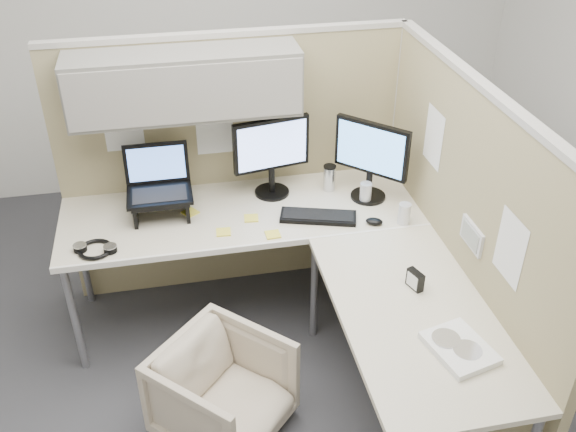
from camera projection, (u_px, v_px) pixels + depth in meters
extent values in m
plane|color=#2F2F33|center=(279.00, 371.00, 3.54)|extent=(4.50, 4.50, 0.00)
cube|color=tan|center=(234.00, 169.00, 3.83)|extent=(2.00, 0.05, 1.60)
cube|color=#A8A399|center=(227.00, 34.00, 3.39)|extent=(2.00, 0.06, 0.03)
cube|color=slate|center=(184.00, 82.00, 3.33)|extent=(1.20, 0.34, 0.34)
cube|color=gray|center=(187.00, 95.00, 3.19)|extent=(1.18, 0.01, 0.30)
plane|color=white|center=(123.00, 126.00, 3.52)|extent=(0.26, 0.00, 0.26)
plane|color=white|center=(215.00, 129.00, 3.64)|extent=(0.26, 0.00, 0.26)
cube|color=tan|center=(460.00, 245.00, 3.18)|extent=(0.05, 2.00, 1.60)
cube|color=#A8A399|center=(488.00, 89.00, 2.73)|extent=(0.06, 2.00, 0.03)
cube|color=#A8A399|center=(393.00, 154.00, 4.00)|extent=(0.06, 0.06, 1.60)
cube|color=silver|center=(473.00, 236.00, 2.96)|extent=(0.02, 0.20, 0.12)
cube|color=gray|center=(470.00, 236.00, 2.96)|extent=(0.00, 0.16, 0.09)
plane|color=white|center=(434.00, 137.00, 3.28)|extent=(0.00, 0.26, 0.26)
plane|color=white|center=(510.00, 248.00, 2.64)|extent=(0.00, 0.26, 0.26)
cube|color=beige|center=(243.00, 213.00, 3.58)|extent=(2.00, 0.68, 0.03)
cube|color=beige|center=(414.00, 314.00, 2.88)|extent=(0.68, 1.30, 0.03)
cube|color=white|center=(252.00, 247.00, 3.30)|extent=(2.00, 0.02, 0.03)
cylinder|color=gray|center=(75.00, 319.00, 3.39)|extent=(0.04, 0.04, 0.70)
cylinder|color=gray|center=(82.00, 255.00, 3.86)|extent=(0.04, 0.04, 0.70)
cylinder|color=gray|center=(314.00, 288.00, 3.60)|extent=(0.04, 0.04, 0.70)
imported|color=beige|center=(223.00, 388.00, 3.08)|extent=(0.75, 0.75, 0.56)
cylinder|color=black|center=(272.00, 192.00, 3.73)|extent=(0.20, 0.20, 0.02)
cylinder|color=black|center=(272.00, 180.00, 3.68)|extent=(0.04, 0.04, 0.15)
cube|color=black|center=(271.00, 144.00, 3.56)|extent=(0.44, 0.11, 0.30)
cube|color=#8CA7F2|center=(272.00, 146.00, 3.54)|extent=(0.39, 0.08, 0.26)
cylinder|color=black|center=(368.00, 196.00, 3.69)|extent=(0.20, 0.20, 0.02)
cylinder|color=black|center=(369.00, 184.00, 3.64)|extent=(0.04, 0.04, 0.15)
cube|color=black|center=(372.00, 148.00, 3.52)|extent=(0.33, 0.34, 0.30)
cube|color=#589FEE|center=(370.00, 149.00, 3.51)|extent=(0.28, 0.29, 0.26)
cube|color=black|center=(160.00, 198.00, 3.47)|extent=(0.31, 0.25, 0.02)
cube|color=black|center=(135.00, 209.00, 3.47)|extent=(0.02, 0.23, 0.12)
cube|color=black|center=(187.00, 203.00, 3.52)|extent=(0.02, 0.23, 0.12)
cube|color=black|center=(160.00, 195.00, 3.46)|extent=(0.35, 0.25, 0.02)
cube|color=black|center=(156.00, 163.00, 3.51)|extent=(0.35, 0.06, 0.22)
cube|color=#598CF2|center=(157.00, 164.00, 3.51)|extent=(0.31, 0.04, 0.18)
cube|color=black|center=(318.00, 217.00, 3.50)|extent=(0.44, 0.25, 0.02)
ellipsoid|color=black|center=(374.00, 221.00, 3.45)|extent=(0.11, 0.09, 0.03)
cylinder|color=silver|center=(329.00, 178.00, 3.73)|extent=(0.07, 0.07, 0.15)
cylinder|color=black|center=(330.00, 167.00, 3.69)|extent=(0.07, 0.07, 0.01)
cylinder|color=silver|center=(404.00, 214.00, 3.43)|extent=(0.07, 0.07, 0.12)
cylinder|color=silver|center=(366.00, 193.00, 3.62)|extent=(0.07, 0.07, 0.12)
cube|color=yellow|center=(251.00, 218.00, 3.50)|extent=(0.08, 0.08, 0.01)
cube|color=yellow|center=(273.00, 234.00, 3.37)|extent=(0.08, 0.08, 0.01)
cube|color=yellow|center=(223.00, 232.00, 3.39)|extent=(0.08, 0.08, 0.01)
cube|color=yellow|center=(190.00, 212.00, 3.55)|extent=(0.11, 0.11, 0.01)
torus|color=black|center=(95.00, 249.00, 3.24)|extent=(0.21, 0.21, 0.02)
cylinder|color=black|center=(80.00, 248.00, 3.24)|extent=(0.07, 0.07, 0.03)
cylinder|color=black|center=(110.00, 249.00, 3.24)|extent=(0.07, 0.07, 0.03)
cube|color=white|center=(459.00, 348.00, 2.65)|extent=(0.28, 0.33, 0.03)
cylinder|color=silver|center=(468.00, 350.00, 2.62)|extent=(0.12, 0.12, 0.00)
cylinder|color=silver|center=(446.00, 338.00, 2.68)|extent=(0.12, 0.12, 0.00)
cube|color=black|center=(415.00, 280.00, 2.98)|extent=(0.06, 0.10, 0.09)
cube|color=white|center=(412.00, 281.00, 2.97)|extent=(0.03, 0.07, 0.07)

